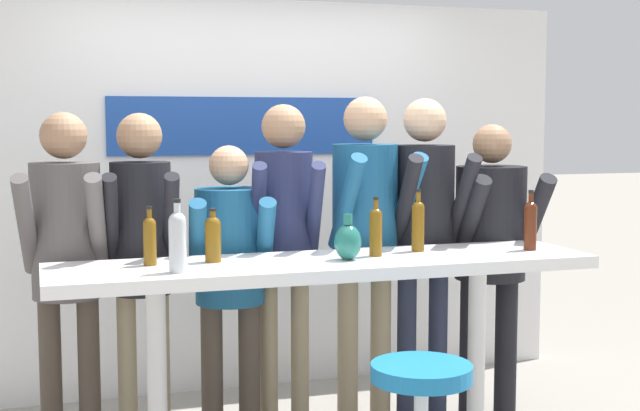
{
  "coord_description": "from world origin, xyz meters",
  "views": [
    {
      "loc": [
        -1.31,
        -3.99,
        1.72
      ],
      "look_at": [
        0.0,
        0.09,
        1.3
      ],
      "focal_mm": 50.0,
      "sensor_mm": 36.0,
      "label": 1
    }
  ],
  "objects_px": {
    "tasting_table": "(326,291)",
    "wine_bottle_2": "(213,237)",
    "person_center_left": "(230,262)",
    "person_right": "(424,222)",
    "wine_bottle_3": "(150,239)",
    "person_center": "(284,228)",
    "person_far_right": "(491,239)",
    "decorative_vase": "(348,241)",
    "wine_bottle_1": "(530,223)",
    "wine_bottle_5": "(376,229)",
    "person_center_right": "(366,223)",
    "wine_bottle_4": "(418,223)",
    "person_left": "(141,241)",
    "person_far_left": "(66,246)",
    "wine_bottle_0": "(178,239)"
  },
  "relations": [
    {
      "from": "person_far_left",
      "to": "wine_bottle_3",
      "type": "xyz_separation_m",
      "value": [
        0.35,
        -0.43,
        0.08
      ]
    },
    {
      "from": "person_center_right",
      "to": "wine_bottle_4",
      "type": "height_order",
      "value": "person_center_right"
    },
    {
      "from": "person_left",
      "to": "person_center",
      "type": "xyz_separation_m",
      "value": [
        0.76,
        0.04,
        0.03
      ]
    },
    {
      "from": "person_far_left",
      "to": "wine_bottle_5",
      "type": "xyz_separation_m",
      "value": [
        1.44,
        -0.49,
        0.09
      ]
    },
    {
      "from": "person_far_left",
      "to": "person_right",
      "type": "relative_size",
      "value": 0.96
    },
    {
      "from": "person_left",
      "to": "wine_bottle_5",
      "type": "height_order",
      "value": "person_left"
    },
    {
      "from": "wine_bottle_5",
      "to": "tasting_table",
      "type": "bearing_deg",
      "value": -174.7
    },
    {
      "from": "person_center_right",
      "to": "wine_bottle_1",
      "type": "relative_size",
      "value": 5.99
    },
    {
      "from": "person_left",
      "to": "person_far_right",
      "type": "height_order",
      "value": "person_left"
    },
    {
      "from": "person_far_right",
      "to": "wine_bottle_3",
      "type": "bearing_deg",
      "value": -164.29
    },
    {
      "from": "person_far_right",
      "to": "decorative_vase",
      "type": "distance_m",
      "value": 1.19
    },
    {
      "from": "person_left",
      "to": "person_center_right",
      "type": "bearing_deg",
      "value": 7.0
    },
    {
      "from": "decorative_vase",
      "to": "wine_bottle_1",
      "type": "bearing_deg",
      "value": 1.08
    },
    {
      "from": "person_right",
      "to": "wine_bottle_0",
      "type": "distance_m",
      "value": 1.61
    },
    {
      "from": "person_center",
      "to": "person_far_left",
      "type": "bearing_deg",
      "value": -167.23
    },
    {
      "from": "person_far_left",
      "to": "person_left",
      "type": "xyz_separation_m",
      "value": [
        0.37,
        0.0,
        0.01
      ]
    },
    {
      "from": "person_center_right",
      "to": "wine_bottle_4",
      "type": "relative_size",
      "value": 5.81
    },
    {
      "from": "person_center_left",
      "to": "person_far_left",
      "type": "bearing_deg",
      "value": -171.0
    },
    {
      "from": "tasting_table",
      "to": "person_far_right",
      "type": "relative_size",
      "value": 1.54
    },
    {
      "from": "person_right",
      "to": "wine_bottle_5",
      "type": "height_order",
      "value": "person_right"
    },
    {
      "from": "wine_bottle_1",
      "to": "person_right",
      "type": "bearing_deg",
      "value": 122.93
    },
    {
      "from": "person_left",
      "to": "wine_bottle_3",
      "type": "relative_size",
      "value": 6.43
    },
    {
      "from": "person_far_left",
      "to": "wine_bottle_4",
      "type": "height_order",
      "value": "person_far_left"
    },
    {
      "from": "person_center",
      "to": "decorative_vase",
      "type": "xyz_separation_m",
      "value": [
        0.15,
        -0.6,
        0.0
      ]
    },
    {
      "from": "person_center_right",
      "to": "wine_bottle_0",
      "type": "relative_size",
      "value": 5.7
    },
    {
      "from": "wine_bottle_1",
      "to": "wine_bottle_5",
      "type": "distance_m",
      "value": 0.83
    },
    {
      "from": "person_center_right",
      "to": "person_far_right",
      "type": "height_order",
      "value": "person_center_right"
    },
    {
      "from": "person_center",
      "to": "person_far_right",
      "type": "bearing_deg",
      "value": 7.09
    },
    {
      "from": "person_far_right",
      "to": "person_far_left",
      "type": "bearing_deg",
      "value": -176.57
    },
    {
      "from": "wine_bottle_2",
      "to": "wine_bottle_3",
      "type": "distance_m",
      "value": 0.29
    },
    {
      "from": "person_center",
      "to": "person_center_right",
      "type": "distance_m",
      "value": 0.46
    },
    {
      "from": "person_left",
      "to": "person_right",
      "type": "distance_m",
      "value": 1.55
    },
    {
      "from": "person_far_left",
      "to": "wine_bottle_5",
      "type": "height_order",
      "value": "person_far_left"
    },
    {
      "from": "wine_bottle_0",
      "to": "person_far_right",
      "type": "bearing_deg",
      "value": 18.74
    },
    {
      "from": "decorative_vase",
      "to": "person_center",
      "type": "bearing_deg",
      "value": 103.68
    },
    {
      "from": "person_far_left",
      "to": "wine_bottle_3",
      "type": "relative_size",
      "value": 6.45
    },
    {
      "from": "person_center_left",
      "to": "person_right",
      "type": "distance_m",
      "value": 1.11
    },
    {
      "from": "person_left",
      "to": "wine_bottle_1",
      "type": "bearing_deg",
      "value": -9.98
    },
    {
      "from": "wine_bottle_4",
      "to": "wine_bottle_5",
      "type": "distance_m",
      "value": 0.27
    },
    {
      "from": "person_center_right",
      "to": "wine_bottle_4",
      "type": "bearing_deg",
      "value": -75.77
    },
    {
      "from": "wine_bottle_2",
      "to": "decorative_vase",
      "type": "height_order",
      "value": "wine_bottle_2"
    },
    {
      "from": "person_left",
      "to": "person_far_right",
      "type": "xyz_separation_m",
      "value": [
        1.96,
        -0.03,
        -0.07
      ]
    },
    {
      "from": "tasting_table",
      "to": "wine_bottle_2",
      "type": "bearing_deg",
      "value": 170.58
    },
    {
      "from": "person_right",
      "to": "wine_bottle_3",
      "type": "height_order",
      "value": "person_right"
    },
    {
      "from": "person_center_left",
      "to": "person_right",
      "type": "relative_size",
      "value": 0.86
    },
    {
      "from": "wine_bottle_0",
      "to": "wine_bottle_3",
      "type": "distance_m",
      "value": 0.25
    },
    {
      "from": "person_center",
      "to": "wine_bottle_5",
      "type": "relative_size",
      "value": 6.19
    },
    {
      "from": "person_far_left",
      "to": "wine_bottle_2",
      "type": "bearing_deg",
      "value": -25.03
    },
    {
      "from": "person_center",
      "to": "person_center_right",
      "type": "bearing_deg",
      "value": 7.79
    },
    {
      "from": "person_right",
      "to": "wine_bottle_5",
      "type": "bearing_deg",
      "value": -129.15
    }
  ]
}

